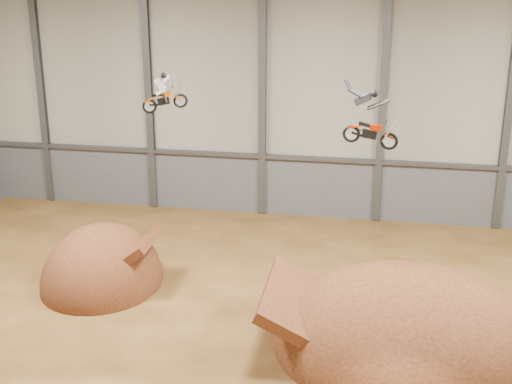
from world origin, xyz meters
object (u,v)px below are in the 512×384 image
takeoff_ramp (103,283)px  fmx_rider_b (370,115)px  fmx_rider_a (166,90)px  landing_ramp (409,348)px

takeoff_ramp → fmx_rider_b: 15.16m
takeoff_ramp → fmx_rider_b: bearing=-7.9°
takeoff_ramp → fmx_rider_a: bearing=-20.0°
landing_ramp → fmx_rider_a: bearing=169.2°
fmx_rider_a → fmx_rider_b: size_ratio=0.64×
fmx_rider_a → fmx_rider_b: bearing=-19.8°
takeoff_ramp → fmx_rider_a: (3.93, -1.43, 9.62)m
landing_ramp → fmx_rider_b: size_ratio=3.82×
takeoff_ramp → fmx_rider_b: fmx_rider_b is taller
fmx_rider_a → fmx_rider_b: (8.16, -0.25, -0.63)m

